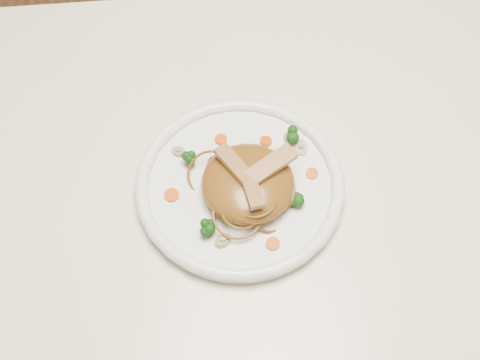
{
  "coord_description": "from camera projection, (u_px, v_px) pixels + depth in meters",
  "views": [
    {
      "loc": [
        -0.12,
        -0.49,
        1.59
      ],
      "look_at": [
        -0.08,
        -0.01,
        0.78
      ],
      "focal_mm": 48.47,
      "sensor_mm": 36.0,
      "label": 1
    }
  ],
  "objects": [
    {
      "name": "broccoli_1",
      "position": [
        189.0,
        160.0,
        0.95
      ],
      "size": [
        0.04,
        0.04,
        0.03
      ],
      "primitive_type": null,
      "rotation": [
        0.0,
        0.0,
        -0.27
      ],
      "color": "#10440E",
      "rests_on": "plate"
    },
    {
      "name": "mushroom_0",
      "position": [
        223.0,
        241.0,
        0.9
      ],
      "size": [
        0.04,
        0.04,
        0.01
      ],
      "primitive_type": "cylinder",
      "rotation": [
        0.0,
        0.0,
        0.62
      ],
      "color": "#BDAF8E",
      "rests_on": "plate"
    },
    {
      "name": "chicken_b",
      "position": [
        234.0,
        164.0,
        0.91
      ],
      "size": [
        0.05,
        0.07,
        0.01
      ],
      "primitive_type": "cube",
      "rotation": [
        0.0,
        0.0,
        2.13
      ],
      "color": "#9D714A",
      "rests_on": "noodle_mound"
    },
    {
      "name": "chicken_a",
      "position": [
        271.0,
        165.0,
        0.91
      ],
      "size": [
        0.08,
        0.06,
        0.01
      ],
      "primitive_type": "cube",
      "rotation": [
        0.0,
        0.0,
        0.55
      ],
      "color": "#9D714A",
      "rests_on": "noodle_mound"
    },
    {
      "name": "ground",
      "position": [
        271.0,
        332.0,
        1.62
      ],
      "size": [
        4.0,
        4.0,
        0.0
      ],
      "primitive_type": "plane",
      "color": "brown",
      "rests_on": "ground"
    },
    {
      "name": "broccoli_3",
      "position": [
        295.0,
        199.0,
        0.92
      ],
      "size": [
        0.03,
        0.03,
        0.03
      ],
      "primitive_type": null,
      "rotation": [
        0.0,
        0.0,
        -0.31
      ],
      "color": "#10440E",
      "rests_on": "plate"
    },
    {
      "name": "mushroom_3",
      "position": [
        290.0,
        139.0,
        0.99
      ],
      "size": [
        0.03,
        0.03,
        0.01
      ],
      "primitive_type": "cylinder",
      "rotation": [
        0.0,
        0.0,
        1.91
      ],
      "color": "#BDAF8E",
      "rests_on": "plate"
    },
    {
      "name": "noodle_mound",
      "position": [
        248.0,
        183.0,
        0.92
      ],
      "size": [
        0.17,
        0.17,
        0.04
      ],
      "primitive_type": "ellipsoid",
      "rotation": [
        0.0,
        0.0,
        -0.3
      ],
      "color": "brown",
      "rests_on": "plate"
    },
    {
      "name": "broccoli_0",
      "position": [
        292.0,
        136.0,
        0.98
      ],
      "size": [
        0.03,
        0.03,
        0.03
      ],
      "primitive_type": null,
      "rotation": [
        0.0,
        0.0,
        -0.2
      ],
      "color": "#10440E",
      "rests_on": "plate"
    },
    {
      "name": "chicken_c",
      "position": [
        252.0,
        189.0,
        0.89
      ],
      "size": [
        0.03,
        0.07,
        0.01
      ],
      "primitive_type": "cube",
      "rotation": [
        0.0,
        0.0,
        4.9
      ],
      "color": "#9D714A",
      "rests_on": "noodle_mound"
    },
    {
      "name": "carrot_4",
      "position": [
        273.0,
        244.0,
        0.9
      ],
      "size": [
        0.02,
        0.02,
        0.0
      ],
      "primitive_type": "cylinder",
      "rotation": [
        0.0,
        0.0,
        -0.25
      ],
      "color": "#ED5C08",
      "rests_on": "plate"
    },
    {
      "name": "mushroom_1",
      "position": [
        301.0,
        148.0,
        0.98
      ],
      "size": [
        0.03,
        0.03,
        0.01
      ],
      "primitive_type": "cylinder",
      "rotation": [
        0.0,
        0.0,
        1.55
      ],
      "color": "#BDAF8E",
      "rests_on": "plate"
    },
    {
      "name": "carrot_1",
      "position": [
        172.0,
        195.0,
        0.94
      ],
      "size": [
        0.02,
        0.02,
        0.0
      ],
      "primitive_type": "cylinder",
      "rotation": [
        0.0,
        0.0,
        0.14
      ],
      "color": "#ED5C08",
      "rests_on": "plate"
    },
    {
      "name": "carrot_0",
      "position": [
        266.0,
        141.0,
        0.98
      ],
      "size": [
        0.02,
        0.02,
        0.0
      ],
      "primitive_type": "cylinder",
      "rotation": [
        0.0,
        0.0,
        -0.27
      ],
      "color": "#ED5C08",
      "rests_on": "plate"
    },
    {
      "name": "table",
      "position": [
        287.0,
        209.0,
        1.06
      ],
      "size": [
        1.2,
        0.8,
        0.75
      ],
      "color": "#F1E4CC",
      "rests_on": "ground"
    },
    {
      "name": "carrot_3",
      "position": [
        221.0,
        139.0,
        0.99
      ],
      "size": [
        0.02,
        0.02,
        0.0
      ],
      "primitive_type": "cylinder",
      "rotation": [
        0.0,
        0.0,
        0.17
      ],
      "color": "#ED5C08",
      "rests_on": "plate"
    },
    {
      "name": "broccoli_2",
      "position": [
        208.0,
        228.0,
        0.9
      ],
      "size": [
        0.04,
        0.04,
        0.03
      ],
      "primitive_type": null,
      "rotation": [
        0.0,
        0.0,
        -0.43
      ],
      "color": "#10440E",
      "rests_on": "plate"
    },
    {
      "name": "plate",
      "position": [
        240.0,
        188.0,
        0.96
      ],
      "size": [
        0.37,
        0.37,
        0.02
      ],
      "primitive_type": "cylinder",
      "rotation": [
        0.0,
        0.0,
        -0.24
      ],
      "color": "white",
      "rests_on": "table"
    },
    {
      "name": "mushroom_2",
      "position": [
        179.0,
        152.0,
        0.97
      ],
      "size": [
        0.03,
        0.03,
        0.01
      ],
      "primitive_type": "cylinder",
      "rotation": [
        0.0,
        0.0,
        -0.58
      ],
      "color": "#BDAF8E",
      "rests_on": "plate"
    },
    {
      "name": "carrot_2",
      "position": [
        312.0,
        173.0,
        0.96
      ],
      "size": [
        0.02,
        0.02,
        0.0
      ],
      "primitive_type": "cylinder",
      "rotation": [
        0.0,
        0.0,
        0.34
      ],
      "color": "#ED5C08",
      "rests_on": "plate"
    }
  ]
}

